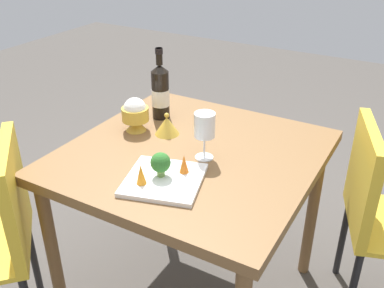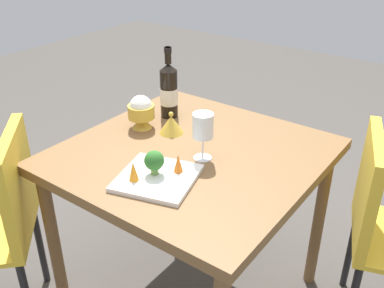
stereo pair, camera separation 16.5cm
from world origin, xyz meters
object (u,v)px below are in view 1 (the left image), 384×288
at_px(wine_bottle, 160,91).
at_px(broccoli_floret, 161,163).
at_px(carrot_garnish_right, 141,174).
at_px(wine_glass, 205,126).
at_px(chair_by_wall, 378,205).
at_px(rice_bowl_lid, 167,125).
at_px(carrot_garnish_left, 184,164).
at_px(rice_bowl, 135,114).
at_px(serving_plate, 164,180).

distance_m(wine_bottle, broccoli_floret, 0.51).
relative_size(wine_bottle, carrot_garnish_right, 4.41).
bearing_deg(wine_glass, chair_by_wall, 120.02).
height_order(wine_bottle, wine_glass, wine_bottle).
bearing_deg(wine_glass, rice_bowl_lid, -113.45).
bearing_deg(wine_bottle, rice_bowl_lid, 41.52).
bearing_deg(chair_by_wall, broccoli_floret, -68.53).
xyz_separation_m(wine_glass, carrot_garnish_left, (0.14, 0.00, -0.08)).
height_order(rice_bowl_lid, carrot_garnish_right, rice_bowl_lid).
xyz_separation_m(wine_glass, rice_bowl, (-0.06, -0.35, -0.05)).
relative_size(chair_by_wall, rice_bowl, 6.00).
xyz_separation_m(wine_glass, carrot_garnish_right, (0.27, -0.08, -0.08)).
distance_m(chair_by_wall, broccoli_floret, 0.89).
bearing_deg(rice_bowl_lid, carrot_garnish_left, 42.79).
height_order(wine_glass, carrot_garnish_left, wine_glass).
distance_m(wine_bottle, wine_glass, 0.40).
bearing_deg(carrot_garnish_left, carrot_garnish_right, -33.18).
relative_size(rice_bowl, carrot_garnish_left, 2.18).
bearing_deg(wine_glass, serving_plate, -10.79).
height_order(wine_bottle, carrot_garnish_right, wine_bottle).
xyz_separation_m(rice_bowl, carrot_garnish_left, (0.21, 0.35, -0.03)).
bearing_deg(chair_by_wall, wine_bottle, -101.25).
height_order(carrot_garnish_left, carrot_garnish_right, carrot_garnish_right).
bearing_deg(serving_plate, chair_by_wall, 131.11).
height_order(wine_glass, carrot_garnish_right, wine_glass).
bearing_deg(wine_bottle, serving_plate, 34.28).
xyz_separation_m(rice_bowl_lid, carrot_garnish_left, (0.24, 0.22, 0.01)).
relative_size(chair_by_wall, wine_glass, 4.75).
relative_size(broccoli_floret, carrot_garnish_right, 1.23).
bearing_deg(serving_plate, wine_glass, 169.21).
bearing_deg(rice_bowl, wine_glass, 79.94).
distance_m(serving_plate, broccoli_floret, 0.06).
xyz_separation_m(chair_by_wall, wine_glass, (0.34, -0.59, 0.34)).
distance_m(wine_bottle, carrot_garnish_right, 0.56).
xyz_separation_m(rice_bowl_lid, serving_plate, (0.31, 0.18, -0.03)).
height_order(chair_by_wall, carrot_garnish_left, chair_by_wall).
height_order(rice_bowl, carrot_garnish_left, rice_bowl).
bearing_deg(rice_bowl, rice_bowl_lid, 104.68).
xyz_separation_m(broccoli_floret, carrot_garnish_left, (-0.06, 0.06, -0.02)).
bearing_deg(rice_bowl_lid, serving_plate, 30.90).
bearing_deg(carrot_garnish_right, wine_glass, 162.80).
relative_size(serving_plate, broccoli_floret, 3.61).
bearing_deg(wine_bottle, rice_bowl, -6.95).
relative_size(rice_bowl, broccoli_floret, 1.65).
height_order(chair_by_wall, rice_bowl, rice_bowl).
distance_m(chair_by_wall, wine_glass, 0.77).
bearing_deg(broccoli_floret, wine_glass, 164.80).
distance_m(rice_bowl, carrot_garnish_left, 0.41).
height_order(rice_bowl_lid, broccoli_floret, broccoli_floret).
bearing_deg(carrot_garnish_right, chair_by_wall, 132.32).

